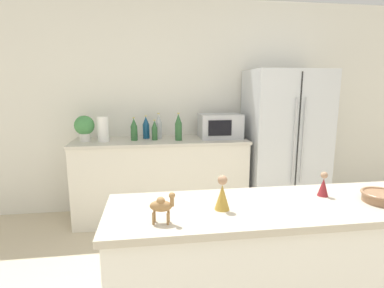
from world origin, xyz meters
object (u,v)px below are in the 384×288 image
paper_towel_roll (103,129)px  back_bottle_3 (159,126)px  fruit_bowl (382,197)px  back_bottle_4 (155,130)px  refrigerator (284,143)px  potted_plant (84,127)px  back_bottle_0 (134,130)px  back_bottle_1 (146,128)px  microwave (220,126)px  back_bottle_2 (178,127)px  wise_man_figurine_crimson (222,195)px  camel_figurine (162,205)px  wise_man_figurine_blue (323,186)px

paper_towel_roll → back_bottle_3: (0.61, 0.12, 0.00)m
fruit_bowl → back_bottle_4: bearing=119.0°
refrigerator → potted_plant: bearing=178.9°
back_bottle_3 → fruit_bowl: bearing=-63.2°
paper_towel_roll → back_bottle_0: bearing=3.7°
back_bottle_1 → back_bottle_3: bearing=-6.3°
microwave → fruit_bowl: (0.37, -2.09, -0.12)m
back_bottle_2 → wise_man_figurine_crimson: back_bottle_2 is taller
back_bottle_4 → paper_towel_roll: bearing=-178.2°
back_bottle_3 → camel_figurine: size_ratio=2.06×
refrigerator → paper_towel_roll: (-2.10, 0.01, 0.21)m
back_bottle_0 → paper_towel_roll: bearing=-176.3°
microwave → refrigerator: bearing=-5.1°
microwave → back_bottle_0: microwave is taller
potted_plant → camel_figurine: 2.28m
back_bottle_0 → camel_figurine: back_bottle_0 is taller
wise_man_figurine_crimson → paper_towel_roll: bearing=112.9°
back_bottle_2 → potted_plant: bearing=175.2°
back_bottle_4 → fruit_bowl: size_ratio=1.15×
refrigerator → back_bottle_3: size_ratio=5.85×
paper_towel_roll → wise_man_figurine_blue: bearing=-52.7°
back_bottle_1 → microwave: bearing=-4.7°
microwave → camel_figurine: size_ratio=3.37×
camel_figurine → potted_plant: bearing=109.3°
potted_plant → paper_towel_roll: 0.21m
microwave → back_bottle_4: bearing=-176.6°
back_bottle_0 → back_bottle_4: (0.23, -0.00, -0.01)m
refrigerator → back_bottle_2: refrigerator is taller
wise_man_figurine_crimson → fruit_bowl: bearing=-1.6°
potted_plant → back_bottle_3: (0.81, 0.08, -0.02)m
potted_plant → wise_man_figurine_crimson: 2.29m
back_bottle_1 → paper_towel_roll: bearing=-163.8°
back_bottle_1 → back_bottle_2: size_ratio=0.87×
microwave → back_bottle_1: microwave is taller
potted_plant → back_bottle_3: back_bottle_3 is taller
back_bottle_0 → camel_figurine: size_ratio=1.81×
camel_figurine → wise_man_figurine_crimson: 0.32m
paper_towel_roll → back_bottle_3: 0.62m
potted_plant → back_bottle_1: (0.67, 0.09, -0.04)m
fruit_bowl → wise_man_figurine_blue: (-0.25, 0.13, 0.03)m
back_bottle_1 → back_bottle_4: (0.10, -0.12, -0.02)m
back_bottle_1 → wise_man_figurine_crimson: size_ratio=1.54×
back_bottle_1 → back_bottle_3: 0.15m
refrigerator → back_bottle_4: size_ratio=7.50×
back_bottle_3 → camel_figurine: bearing=-91.6°
microwave → wise_man_figurine_blue: size_ratio=3.50×
back_bottle_3 → fruit_bowl: back_bottle_3 is taller
paper_towel_roll → wise_man_figurine_crimson: paper_towel_roll is taller
fruit_bowl → camel_figurine: bearing=-175.6°
potted_plant → paper_towel_roll: size_ratio=1.05×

